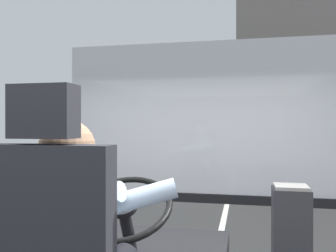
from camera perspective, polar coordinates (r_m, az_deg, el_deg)
ground at (r=10.64m, az=9.79°, el=-10.89°), size 18.00×44.00×0.06m
bus_driver at (r=1.51m, az=-14.88°, el=-17.24°), size 0.76×0.58×0.74m
fare_box at (r=2.55m, az=19.15°, el=-17.84°), size 0.23×0.22×0.79m
windshield_panel at (r=3.28m, az=4.70°, el=-2.17°), size 2.50×0.08×1.48m
street_tree at (r=12.98m, az=-6.04°, el=6.89°), size 2.48×2.48×4.81m
shop_building at (r=18.54m, az=25.45°, el=6.69°), size 9.14×5.87×8.25m
parked_car_black at (r=18.94m, az=25.03°, el=-3.81°), size 2.00×4.26×1.36m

